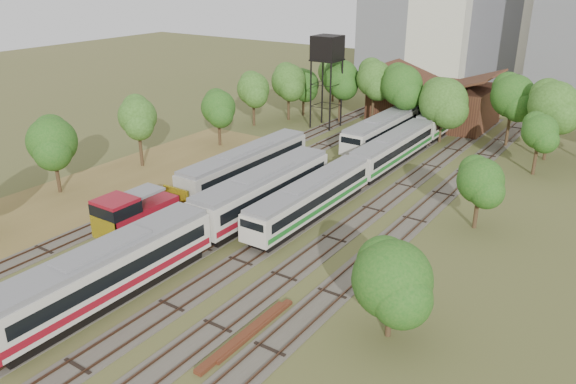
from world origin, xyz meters
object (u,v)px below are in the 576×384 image
Objects in this scene: railcar_red_set at (197,226)px; railcar_green_set at (393,149)px; water_tower at (327,50)px; shunter_locomotive at (134,215)px.

railcar_green_set is at bearing 81.82° from railcar_red_set.
shunter_locomotive is at bearing -83.56° from water_tower.
water_tower is (-4.31, 38.15, 8.54)m from shunter_locomotive.
railcar_red_set reaches higher than railcar_green_set.
shunter_locomotive is at bearing -169.78° from railcar_red_set.
shunter_locomotive is (-6.00, -1.08, -0.20)m from railcar_red_set.
shunter_locomotive is 0.66× the size of water_tower.
railcar_red_set is 0.66× the size of railcar_green_set.
railcar_red_set is 4.27× the size of shunter_locomotive.
water_tower is at bearing 96.44° from shunter_locomotive.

